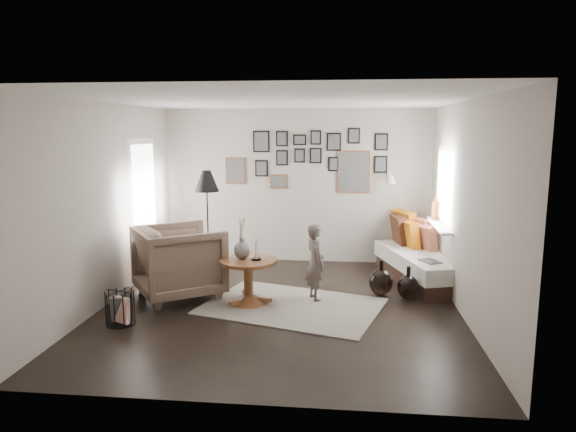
# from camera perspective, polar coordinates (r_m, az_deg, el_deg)

# --- Properties ---
(ground) EXTENTS (4.80, 4.80, 0.00)m
(ground) POSITION_cam_1_polar(r_m,az_deg,el_deg) (6.70, -0.89, -10.03)
(ground) COLOR black
(ground) RESTS_ON ground
(wall_back) EXTENTS (4.50, 0.00, 4.50)m
(wall_back) POSITION_cam_1_polar(r_m,az_deg,el_deg) (8.75, 0.97, 3.34)
(wall_back) COLOR #A89E93
(wall_back) RESTS_ON ground
(wall_front) EXTENTS (4.50, 0.00, 4.50)m
(wall_front) POSITION_cam_1_polar(r_m,az_deg,el_deg) (4.05, -5.00, -3.93)
(wall_front) COLOR #A89E93
(wall_front) RESTS_ON ground
(wall_left) EXTENTS (0.00, 4.80, 4.80)m
(wall_left) POSITION_cam_1_polar(r_m,az_deg,el_deg) (7.01, -19.49, 1.27)
(wall_left) COLOR #A89E93
(wall_left) RESTS_ON ground
(wall_right) EXTENTS (0.00, 4.80, 4.80)m
(wall_right) POSITION_cam_1_polar(r_m,az_deg,el_deg) (6.51, 19.16, 0.68)
(wall_right) COLOR #A89E93
(wall_right) RESTS_ON ground
(ceiling) EXTENTS (4.80, 4.80, 0.00)m
(ceiling) POSITION_cam_1_polar(r_m,az_deg,el_deg) (6.32, -0.95, 12.78)
(ceiling) COLOR white
(ceiling) RESTS_ON wall_back
(door_left) EXTENTS (0.00, 2.14, 2.14)m
(door_left) POSITION_cam_1_polar(r_m,az_deg,el_deg) (8.13, -15.70, 0.74)
(door_left) COLOR white
(door_left) RESTS_ON wall_left
(window_right) EXTENTS (0.15, 1.32, 1.30)m
(window_right) POSITION_cam_1_polar(r_m,az_deg,el_deg) (7.85, 16.29, -0.47)
(window_right) COLOR white
(window_right) RESTS_ON wall_right
(gallery_wall) EXTENTS (2.74, 0.03, 1.08)m
(gallery_wall) POSITION_cam_1_polar(r_m,az_deg,el_deg) (8.67, 2.87, 6.21)
(gallery_wall) COLOR brown
(gallery_wall) RESTS_ON wall_back
(wall_sconce) EXTENTS (0.18, 0.36, 0.16)m
(wall_sconce) POSITION_cam_1_polar(r_m,az_deg,el_deg) (8.47, 11.34, 4.06)
(wall_sconce) COLOR white
(wall_sconce) RESTS_ON wall_back
(rug) EXTENTS (2.52, 2.08, 0.01)m
(rug) POSITION_cam_1_polar(r_m,az_deg,el_deg) (6.70, 0.45, -9.97)
(rug) COLOR silver
(rug) RESTS_ON ground
(pedestal_table) EXTENTS (0.75, 0.75, 0.59)m
(pedestal_table) POSITION_cam_1_polar(r_m,az_deg,el_deg) (6.76, -4.42, -7.45)
(pedestal_table) COLOR brown
(pedestal_table) RESTS_ON ground
(vase) EXTENTS (0.21, 0.21, 0.53)m
(vase) POSITION_cam_1_polar(r_m,az_deg,el_deg) (6.67, -5.12, -3.42)
(vase) COLOR black
(vase) RESTS_ON pedestal_table
(candles) EXTENTS (0.13, 0.13, 0.28)m
(candles) POSITION_cam_1_polar(r_m,az_deg,el_deg) (6.62, -3.54, -3.75)
(candles) COLOR black
(candles) RESTS_ON pedestal_table
(daybed) EXTENTS (1.35, 2.10, 0.96)m
(daybed) POSITION_cam_1_polar(r_m,az_deg,el_deg) (8.05, 14.73, -4.74)
(daybed) COLOR black
(daybed) RESTS_ON ground
(magazine_on_daybed) EXTENTS (0.32, 0.36, 0.02)m
(magazine_on_daybed) POSITION_cam_1_polar(r_m,az_deg,el_deg) (7.40, 15.51, -4.85)
(magazine_on_daybed) COLOR black
(magazine_on_daybed) RESTS_ON daybed
(armchair) EXTENTS (1.48, 1.47, 0.98)m
(armchair) POSITION_cam_1_polar(r_m,az_deg,el_deg) (7.11, -11.98, -4.96)
(armchair) COLOR brown
(armchair) RESTS_ON ground
(armchair_cushion) EXTENTS (0.62, 0.62, 0.20)m
(armchair_cushion) POSITION_cam_1_polar(r_m,az_deg,el_deg) (7.15, -11.62, -4.94)
(armchair_cushion) COLOR white
(armchair_cushion) RESTS_ON armchair
(floor_lamp) EXTENTS (0.38, 0.38, 1.63)m
(floor_lamp) POSITION_cam_1_polar(r_m,az_deg,el_deg) (8.03, -9.02, 3.42)
(floor_lamp) COLOR black
(floor_lamp) RESTS_ON ground
(magazine_basket) EXTENTS (0.40, 0.40, 0.40)m
(magazine_basket) POSITION_cam_1_polar(r_m,az_deg,el_deg) (6.37, -18.14, -9.68)
(magazine_basket) COLOR black
(magazine_basket) RESTS_ON ground
(demijohn_large) EXTENTS (0.33, 0.33, 0.49)m
(demijohn_large) POSITION_cam_1_polar(r_m,az_deg,el_deg) (7.18, 10.29, -7.22)
(demijohn_large) COLOR black
(demijohn_large) RESTS_ON ground
(demijohn_small) EXTENTS (0.29, 0.29, 0.45)m
(demijohn_small) POSITION_cam_1_polar(r_m,az_deg,el_deg) (7.11, 13.19, -7.68)
(demijohn_small) COLOR black
(demijohn_small) RESTS_ON ground
(child) EXTENTS (0.38, 0.44, 1.03)m
(child) POSITION_cam_1_polar(r_m,az_deg,el_deg) (6.82, 3.04, -5.17)
(child) COLOR #554843
(child) RESTS_ON ground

